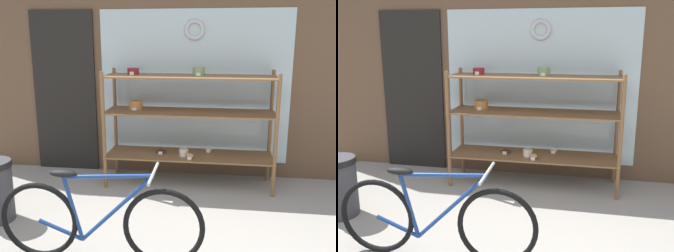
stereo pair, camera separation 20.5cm
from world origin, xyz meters
The scene contains 4 objects.
storefront_facade centered at (-0.04, 2.56, 1.53)m, with size 6.29×0.13×3.13m.
display_case centered at (0.14, 2.16, 0.85)m, with size 1.99×0.55×1.42m.
bicycle centered at (-0.39, 0.43, 0.35)m, with size 1.66×0.46×0.78m.
trash_bin centered at (-1.63, 0.96, 0.33)m, with size 0.39×0.39×0.61m.
Camera 2 is at (0.73, -2.14, 1.76)m, focal length 40.00 mm.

